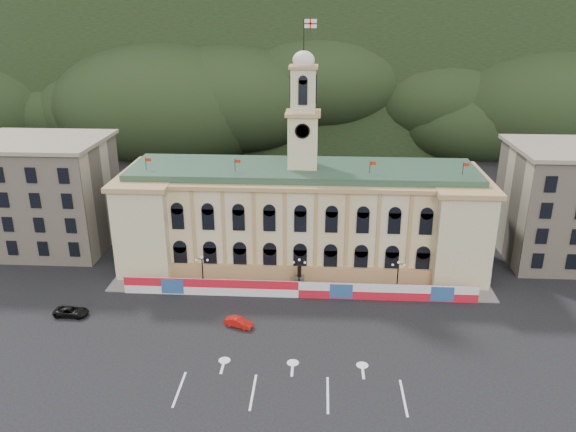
# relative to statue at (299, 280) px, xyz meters

# --- Properties ---
(ground) EXTENTS (260.00, 260.00, 0.00)m
(ground) POSITION_rel_statue_xyz_m (0.00, -18.00, -1.19)
(ground) COLOR black
(ground) RESTS_ON ground
(lane_markings) EXTENTS (26.00, 10.00, 0.02)m
(lane_markings) POSITION_rel_statue_xyz_m (0.00, -23.00, -1.18)
(lane_markings) COLOR white
(lane_markings) RESTS_ON ground
(hill_ridge) EXTENTS (230.00, 80.00, 64.00)m
(hill_ridge) POSITION_rel_statue_xyz_m (0.03, 103.99, 18.30)
(hill_ridge) COLOR black
(hill_ridge) RESTS_ON ground
(city_hall) EXTENTS (56.20, 17.60, 37.10)m
(city_hall) POSITION_rel_statue_xyz_m (0.00, 9.63, 6.66)
(city_hall) COLOR beige
(city_hall) RESTS_ON ground
(side_building_left) EXTENTS (21.00, 17.00, 18.60)m
(side_building_left) POSITION_rel_statue_xyz_m (-43.00, 12.93, 8.14)
(side_building_left) COLOR tan
(side_building_left) RESTS_ON ground
(side_building_right) EXTENTS (21.00, 17.00, 18.60)m
(side_building_right) POSITION_rel_statue_xyz_m (43.00, 12.93, 8.14)
(side_building_right) COLOR tan
(side_building_right) RESTS_ON ground
(hoarding_fence) EXTENTS (50.00, 0.44, 2.50)m
(hoarding_fence) POSITION_rel_statue_xyz_m (0.06, -2.93, 0.06)
(hoarding_fence) COLOR red
(hoarding_fence) RESTS_ON ground
(pavement) EXTENTS (56.00, 5.50, 0.16)m
(pavement) POSITION_rel_statue_xyz_m (0.00, -0.25, -1.11)
(pavement) COLOR slate
(pavement) RESTS_ON ground
(statue) EXTENTS (1.40, 1.40, 3.72)m
(statue) POSITION_rel_statue_xyz_m (0.00, 0.00, 0.00)
(statue) COLOR #595651
(statue) RESTS_ON ground
(lamp_left) EXTENTS (1.96, 0.44, 5.15)m
(lamp_left) POSITION_rel_statue_xyz_m (-14.00, -1.00, 1.89)
(lamp_left) COLOR black
(lamp_left) RESTS_ON ground
(lamp_center) EXTENTS (1.96, 0.44, 5.15)m
(lamp_center) POSITION_rel_statue_xyz_m (0.00, -1.00, 1.89)
(lamp_center) COLOR black
(lamp_center) RESTS_ON ground
(lamp_right) EXTENTS (1.96, 0.44, 5.15)m
(lamp_right) POSITION_rel_statue_xyz_m (14.00, -1.00, 1.89)
(lamp_right) COLOR black
(lamp_right) RESTS_ON ground
(red_sedan) EXTENTS (3.67, 4.54, 1.22)m
(red_sedan) POSITION_rel_statue_xyz_m (-7.36, -11.09, -0.58)
(red_sedan) COLOR red
(red_sedan) RESTS_ON ground
(black_suv) EXTENTS (2.43, 4.69, 1.26)m
(black_suv) POSITION_rel_statue_xyz_m (-30.00, -9.76, -0.56)
(black_suv) COLOR black
(black_suv) RESTS_ON ground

